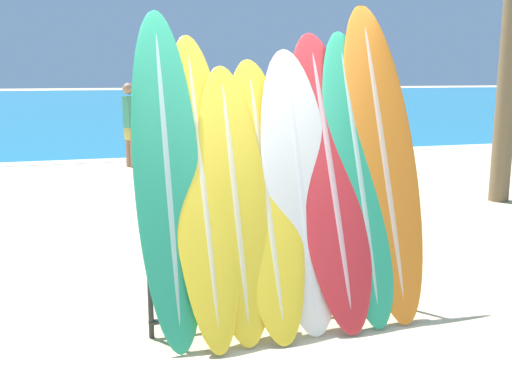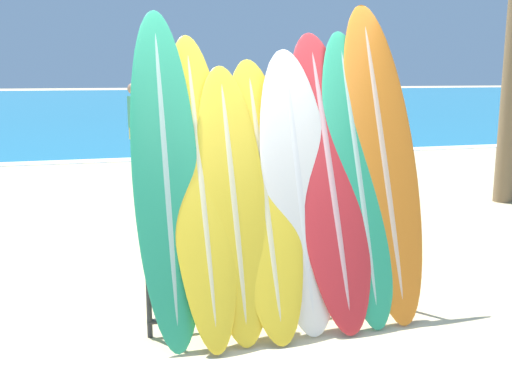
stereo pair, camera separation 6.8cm
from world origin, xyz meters
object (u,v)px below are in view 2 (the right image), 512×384
Objects in this scene: surfboard_slot_7 at (382,158)px; surfboard_slot_4 at (299,187)px; surfboard_slot_3 at (264,194)px; person_far_left at (170,129)px; surfboard_slot_1 at (201,184)px; person_near_water at (222,152)px; surfboard_slot_6 at (357,174)px; person_mid_beach at (298,138)px; surfboard_rack at (284,264)px; surfboard_slot_2 at (233,200)px; person_far_right at (134,122)px; surfboard_slot_0 at (166,174)px; surfboard_slot_5 at (329,176)px.

surfboard_slot_4 is at bearing -174.47° from surfboard_slot_7.
surfboard_slot_3 is 7.45m from person_far_left.
person_near_water is at bearing 75.13° from surfboard_slot_1.
surfboard_slot_6 is 5.69m from person_mid_beach.
surfboard_rack is 0.95× the size of surfboard_slot_1.
surfboard_rack is at bearing -8.70° from surfboard_slot_1.
surfboard_slot_2 is at bearing 145.95° from person_mid_beach.
person_far_right is at bearing 113.48° from person_near_water.
surfboard_slot_0 reaches higher than surfboard_slot_1.
surfboard_slot_7 is (1.02, 0.07, 0.23)m from surfboard_slot_3.
surfboard_slot_4 is 1.34× the size of person_far_left.
person_near_water is at bearing 87.14° from surfboard_slot_4.
surfboard_slot_4 reaches higher than surfboard_slot_2.
surfboard_slot_1 is at bearing -178.67° from person_far_left.
surfboard_slot_7 is (0.24, 0.04, 0.11)m from surfboard_slot_6.
surfboard_slot_4 is (0.13, 0.06, 0.59)m from surfboard_rack.
person_mid_beach is 0.96× the size of person_far_left.
surfboard_slot_4 is at bearing -176.43° from surfboard_slot_6.
surfboard_slot_0 is 8.37m from person_far_right.
surfboard_slot_7 is 7.42m from person_far_left.
person_far_right is (-2.58, 2.88, 0.12)m from person_mid_beach.
surfboard_rack is 1.39× the size of person_mid_beach.
surfboard_slot_4 is at bearing -3.17° from surfboard_slot_0.
surfboard_slot_6 reaches higher than surfboard_rack.
person_near_water is (0.46, 3.58, -0.14)m from surfboard_slot_3.
person_mid_beach is at bearing 65.78° from surfboard_slot_2.
person_near_water is at bearing 127.59° from person_mid_beach.
surfboard_slot_7 is at bearing -167.04° from person_far_left.
surfboard_slot_0 is 1.06× the size of surfboard_slot_6.
person_mid_beach is at bearing 72.79° from surfboard_slot_5.
surfboard_slot_4 reaches higher than person_near_water.
surfboard_slot_0 is at bearing 172.79° from surfboard_rack.
surfboard_slot_3 is at bearing -177.89° from surfboard_slot_6.
surfboard_slot_2 is 0.54m from surfboard_slot_4.
surfboard_slot_3 is at bearing -4.48° from surfboard_slot_1.
surfboard_slot_2 is 0.88× the size of surfboard_slot_5.
person_mid_beach is (1.97, 5.53, -0.23)m from surfboard_slot_4.
surfboard_slot_7 reaches higher than person_far_left.
person_far_left is at bearing 84.17° from surfboard_slot_1.
surfboard_rack is 5.98m from person_mid_beach.
surfboard_slot_0 reaches higher than person_near_water.
surfboard_slot_0 is 6.24m from person_mid_beach.
surfboard_slot_0 reaches higher than surfboard_slot_5.
surfboard_slot_0 reaches higher than person_mid_beach.
surfboard_slot_2 is at bearing -176.87° from person_far_left.
surfboard_slot_5 is at bearing 160.91° from person_far_right.
surfboard_slot_1 is 0.99× the size of surfboard_slot_5.
surfboard_slot_4 is at bearing -78.70° from person_near_water.
surfboard_slot_3 is at bearing -176.50° from surfboard_slot_5.
surfboard_slot_4 is 3.59m from person_near_water.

